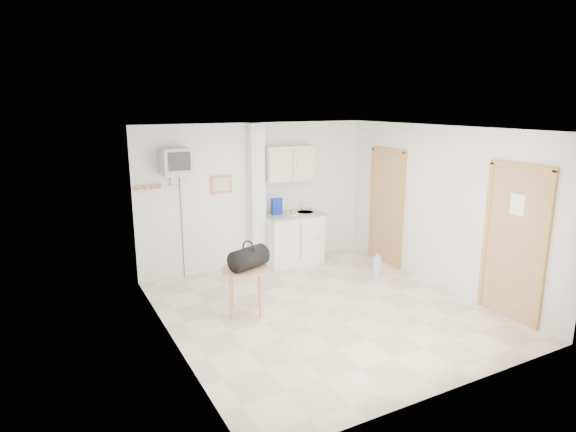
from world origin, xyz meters
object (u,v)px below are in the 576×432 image
duffel_bag (249,258)px  water_bottle (377,267)px  crt_television (176,162)px  round_table (245,274)px

duffel_bag → water_bottle: size_ratio=1.53×
crt_television → duffel_bag: 2.06m
crt_television → round_table: (0.44, -1.61, -1.37)m
round_table → duffel_bag: bearing=-51.5°
crt_television → duffel_bag: (0.48, -1.65, -1.13)m
round_table → duffel_bag: duffel_bag is taller
duffel_bag → water_bottle: duffel_bag is taller
crt_television → round_table: 2.16m
crt_television → duffel_bag: bearing=-73.8°
crt_television → round_table: bearing=-74.6°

